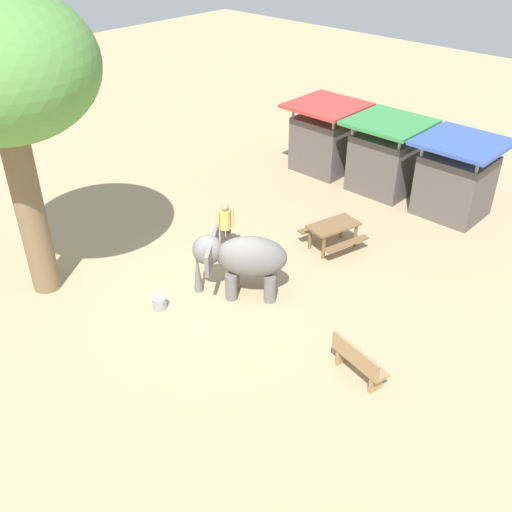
% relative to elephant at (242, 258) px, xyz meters
% --- Properties ---
extents(ground_plane, '(60.00, 60.00, 0.00)m').
position_rel_elephant_xyz_m(ground_plane, '(-0.44, -0.82, -1.09)').
color(ground_plane, tan).
extents(elephant, '(2.34, 2.21, 1.71)m').
position_rel_elephant_xyz_m(elephant, '(0.00, 0.00, 0.00)').
color(elephant, slate).
rests_on(elephant, ground_plane).
extents(person_handler, '(0.32, 0.47, 1.62)m').
position_rel_elephant_xyz_m(person_handler, '(-1.74, 1.12, -0.14)').
color(person_handler, '#3F3833').
rests_on(person_handler, ground_plane).
extents(wooden_bench, '(1.45, 0.69, 0.88)m').
position_rel_elephant_xyz_m(wooden_bench, '(3.99, -0.52, -0.62)').
color(wooden_bench, '#9E7A51').
rests_on(wooden_bench, ground_plane).
extents(picnic_table_near, '(1.80, 1.81, 0.78)m').
position_rel_elephant_xyz_m(picnic_table_near, '(0.35, 3.49, -0.50)').
color(picnic_table_near, brown).
rests_on(picnic_table_near, ground_plane).
extents(market_stall_red, '(2.50, 2.50, 2.52)m').
position_rel_elephant_xyz_m(market_stall_red, '(-3.33, 7.84, 0.05)').
color(market_stall_red, '#59514C').
rests_on(market_stall_red, ground_plane).
extents(market_stall_green, '(2.50, 2.50, 2.52)m').
position_rel_elephant_xyz_m(market_stall_green, '(-0.73, 7.84, 0.05)').
color(market_stall_green, '#59514C').
rests_on(market_stall_green, ground_plane).
extents(market_stall_blue, '(2.50, 2.50, 2.52)m').
position_rel_elephant_xyz_m(market_stall_blue, '(1.87, 7.84, 0.05)').
color(market_stall_blue, '#59514C').
rests_on(market_stall_blue, ground_plane).
extents(feed_bucket, '(0.36, 0.36, 0.32)m').
position_rel_elephant_xyz_m(feed_bucket, '(-1.08, -1.89, -0.93)').
color(feed_bucket, gray).
rests_on(feed_bucket, ground_plane).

